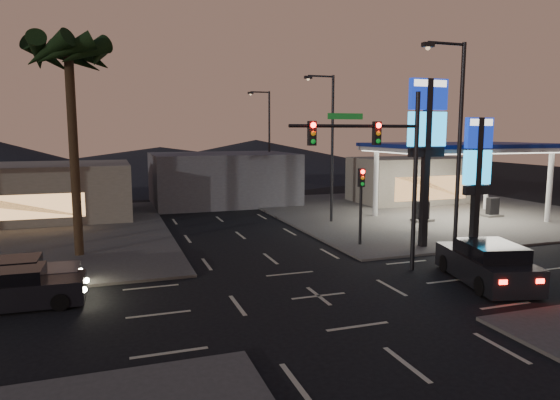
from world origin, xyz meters
name	(u,v)px	position (x,y,z in m)	size (l,w,h in m)	color
ground	(318,296)	(0.00, 0.00, 0.00)	(140.00, 140.00, 0.00)	black
corner_lot_ne	(425,211)	(16.00, 16.00, 0.06)	(24.00, 24.00, 0.12)	#47443F
gas_station	(462,149)	(16.00, 12.00, 5.08)	(12.20, 8.20, 5.47)	silver
convenience_store	(411,180)	(18.00, 21.00, 2.00)	(10.00, 6.00, 4.00)	#726B5B
pylon_sign_tall	(427,129)	(8.50, 5.50, 6.39)	(2.20, 0.35, 9.00)	black
pylon_sign_short	(477,162)	(11.00, 4.50, 4.66)	(1.60, 0.35, 7.00)	black
traffic_signal_mast	(382,156)	(3.76, 1.99, 5.23)	(6.10, 0.39, 8.00)	black
pedestal_signal	(361,194)	(5.50, 6.98, 2.92)	(0.32, 0.39, 4.30)	black
streetlight_near	(456,145)	(6.79, 1.00, 5.72)	(2.14, 0.25, 10.00)	black
streetlight_mid	(330,140)	(6.79, 14.00, 5.72)	(2.14, 0.25, 10.00)	black
streetlight_far	(267,138)	(6.79, 28.00, 5.72)	(2.14, 0.25, 10.00)	black
palm_a	(69,65)	(-9.00, 9.50, 9.43)	(4.41, 4.41, 10.86)	black
building_far_west	(11,193)	(-14.00, 22.00, 2.00)	(16.00, 8.00, 4.00)	#726B5B
building_far_mid	(222,178)	(2.00, 26.00, 2.20)	(12.00, 9.00, 4.40)	#4C4C51
hill_right	(256,156)	(15.00, 60.00, 2.50)	(50.00, 50.00, 5.00)	black
hill_center	(160,160)	(0.00, 60.00, 2.00)	(60.00, 60.00, 4.00)	black
car_lane_a_front	(19,289)	(-10.65, 2.42, 0.67)	(4.47, 1.99, 1.44)	black
car_lane_b_front	(16,278)	(-10.96, 3.85, 0.68)	(4.55, 1.98, 1.47)	slate
suv_station	(487,264)	(7.29, -0.72, 0.81)	(3.36, 5.58, 1.75)	black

